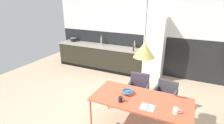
# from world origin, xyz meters

# --- Properties ---
(ground_plane) EXTENTS (9.04, 9.04, 0.00)m
(ground_plane) POSITION_xyz_m (0.00, 0.00, 0.00)
(ground_plane) COLOR #C8AB8A
(back_wall_splashback_dark) EXTENTS (6.95, 0.12, 1.37)m
(back_wall_splashback_dark) POSITION_xyz_m (0.00, 2.93, 0.68)
(back_wall_splashback_dark) COLOR black
(back_wall_splashback_dark) RESTS_ON ground
(back_wall_panel_upper) EXTENTS (6.95, 0.12, 1.37)m
(back_wall_panel_upper) POSITION_xyz_m (0.00, 2.93, 2.05)
(back_wall_panel_upper) COLOR silver
(back_wall_panel_upper) RESTS_ON back_wall_splashback_dark
(kitchen_counter) EXTENTS (3.43, 0.63, 0.90)m
(kitchen_counter) POSITION_xyz_m (-1.63, 2.57, 0.45)
(kitchen_counter) COLOR #29271C
(kitchen_counter) RESTS_ON ground
(refrigerator_column) EXTENTS (0.60, 0.60, 2.03)m
(refrigerator_column) POSITION_xyz_m (0.39, 2.57, 1.01)
(refrigerator_column) COLOR silver
(refrigerator_column) RESTS_ON ground
(dining_table) EXTENTS (1.87, 0.88, 0.74)m
(dining_table) POSITION_xyz_m (0.72, -0.07, 0.70)
(dining_table) COLOR #DB5436
(dining_table) RESTS_ON ground
(armchair_by_stool) EXTENTS (0.55, 0.54, 0.75)m
(armchair_by_stool) POSITION_xyz_m (1.06, 0.82, 0.49)
(armchair_by_stool) COLOR #3C3C43
(armchair_by_stool) RESTS_ON ground
(armchair_far_side) EXTENTS (0.52, 0.51, 0.83)m
(armchair_far_side) POSITION_xyz_m (0.42, 0.78, 0.53)
(armchair_far_side) COLOR #3C3C43
(armchair_far_side) RESTS_ON ground
(fruit_bowl) EXTENTS (0.25, 0.25, 0.08)m
(fruit_bowl) POSITION_xyz_m (0.42, -0.00, 0.79)
(fruit_bowl) COLOR #33607F
(fruit_bowl) RESTS_ON dining_table
(open_book) EXTENTS (0.25, 0.21, 0.02)m
(open_book) POSITION_xyz_m (0.90, -0.28, 0.75)
(open_book) COLOR white
(open_book) RESTS_ON dining_table
(mug_tall_blue) EXTENTS (0.13, 0.09, 0.10)m
(mug_tall_blue) POSITION_xyz_m (1.36, -0.24, 0.79)
(mug_tall_blue) COLOR white
(mug_tall_blue) RESTS_ON dining_table
(mug_dark_espresso) EXTENTS (0.12, 0.08, 0.11)m
(mug_dark_espresso) POSITION_xyz_m (0.40, -0.32, 0.79)
(mug_dark_espresso) COLOR black
(mug_dark_espresso) RESTS_ON dining_table
(cooking_pot) EXTENTS (0.24, 0.24, 0.17)m
(cooking_pot) POSITION_xyz_m (-2.93, 2.69, 0.97)
(cooking_pot) COLOR black
(cooking_pot) RESTS_ON kitchen_counter
(bottle_oil_tall) EXTENTS (0.06, 0.06, 0.27)m
(bottle_oil_tall) POSITION_xyz_m (-0.26, 2.38, 1.00)
(bottle_oil_tall) COLOR maroon
(bottle_oil_tall) RESTS_ON kitchen_counter
(bottle_wine_green) EXTENTS (0.06, 0.06, 0.35)m
(bottle_wine_green) POSITION_xyz_m (-1.65, 2.73, 1.04)
(bottle_wine_green) COLOR tan
(bottle_wine_green) RESTS_ON kitchen_counter
(bottle_vinegar_dark) EXTENTS (0.07, 0.07, 0.27)m
(bottle_vinegar_dark) POSITION_xyz_m (-0.35, 2.77, 1.00)
(bottle_vinegar_dark) COLOR tan
(bottle_vinegar_dark) RESTS_ON kitchen_counter
(pendant_lamp_over_table_near) EXTENTS (0.37, 0.37, 1.10)m
(pendant_lamp_over_table_near) POSITION_xyz_m (0.72, -0.09, 1.72)
(pendant_lamp_over_table_near) COLOR black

